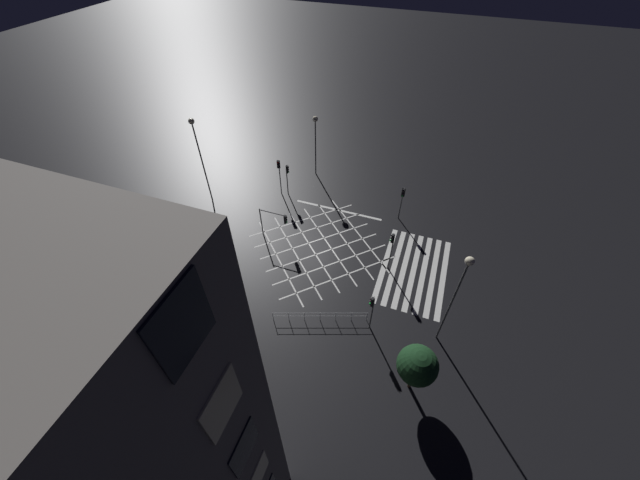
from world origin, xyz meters
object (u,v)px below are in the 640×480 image
at_px(traffic_light_nw_cross, 222,255).
at_px(street_tree_near, 146,264).
at_px(traffic_light_sw_cross, 372,307).
at_px(traffic_light_ne_main, 279,171).
at_px(traffic_light_ne_cross, 287,174).
at_px(traffic_light_nw_main, 219,251).
at_px(street_lamp_far, 461,282).
at_px(traffic_light_median_south, 392,245).
at_px(street_lamp_east, 315,130).
at_px(street_lamp_west, 197,143).
at_px(traffic_light_median_north, 275,219).
at_px(street_tree_far, 417,365).
at_px(traffic_light_se_main, 402,198).

distance_m(traffic_light_nw_cross, street_tree_near, 6.05).
distance_m(traffic_light_sw_cross, traffic_light_ne_main, 19.71).
height_order(traffic_light_ne_cross, traffic_light_nw_main, traffic_light_nw_main).
bearing_deg(traffic_light_ne_cross, street_lamp_far, -35.49).
height_order(traffic_light_median_south, traffic_light_ne_main, traffic_light_ne_main).
relative_size(traffic_light_nw_cross, traffic_light_ne_cross, 1.13).
xyz_separation_m(street_lamp_east, street_lamp_west, (-8.91, 9.43, 1.30)).
distance_m(traffic_light_sw_cross, traffic_light_nw_cross, 13.35).
relative_size(traffic_light_nw_cross, street_tree_near, 0.86).
bearing_deg(traffic_light_median_north, traffic_light_ne_cross, 104.33).
bearing_deg(traffic_light_median_south, street_tree_near, 27.34).
height_order(traffic_light_median_north, street_tree_far, street_tree_far).
xyz_separation_m(traffic_light_ne_cross, street_tree_far, (-17.90, -17.15, 0.44)).
relative_size(traffic_light_nw_cross, traffic_light_se_main, 1.10).
height_order(street_lamp_west, street_lamp_far, street_lamp_west).
distance_m(traffic_light_median_south, street_lamp_far, 8.77).
bearing_deg(traffic_light_median_south, traffic_light_nw_main, 23.00).
relative_size(street_lamp_east, street_lamp_far, 0.80).
bearing_deg(traffic_light_sw_cross, street_tree_near, 8.64).
xyz_separation_m(traffic_light_median_north, street_lamp_east, (12.11, 0.30, 3.41)).
bearing_deg(street_lamp_far, street_lamp_east, 43.09).
bearing_deg(traffic_light_median_north, street_lamp_west, 161.75).
xyz_separation_m(traffic_light_sw_cross, street_lamp_east, (19.08, 11.67, 3.13)).
distance_m(traffic_light_sw_cross, traffic_light_median_south, 6.75).
relative_size(traffic_light_se_main, street_tree_near, 0.78).
bearing_deg(traffic_light_sw_cross, traffic_light_nw_main, -3.51).
bearing_deg(traffic_light_median_south, traffic_light_ne_cross, -29.04).
relative_size(traffic_light_nw_cross, traffic_light_median_south, 1.00).
height_order(traffic_light_sw_cross, street_lamp_far, street_lamp_far).
xyz_separation_m(street_lamp_east, street_tree_far, (-22.87, -15.63, -2.70)).
height_order(traffic_light_ne_cross, traffic_light_ne_main, traffic_light_ne_main).
relative_size(traffic_light_median_north, street_tree_far, 0.74).
bearing_deg(street_tree_far, traffic_light_se_main, 13.42).
relative_size(traffic_light_median_north, street_lamp_east, 0.45).
height_order(traffic_light_median_north, street_lamp_west, street_lamp_west).
distance_m(street_lamp_east, street_lamp_west, 13.03).
distance_m(traffic_light_median_south, traffic_light_se_main, 7.37).
height_order(traffic_light_ne_main, street_lamp_west, street_lamp_west).
distance_m(traffic_light_ne_main, street_lamp_west, 8.90).
relative_size(traffic_light_ne_cross, street_tree_near, 0.76).
xyz_separation_m(traffic_light_nw_main, street_tree_far, (-4.64, -17.77, 0.01)).
bearing_deg(traffic_light_nw_main, traffic_light_ne_cross, -2.64).
bearing_deg(street_lamp_west, traffic_light_median_north, -108.25).
xyz_separation_m(traffic_light_ne_cross, street_lamp_west, (-3.93, 7.91, 4.45)).
bearing_deg(traffic_light_ne_main, street_lamp_west, -62.62).
bearing_deg(traffic_light_ne_main, traffic_light_se_main, 91.14).
bearing_deg(street_lamp_far, traffic_light_nw_cross, 90.98).
bearing_deg(street_lamp_east, traffic_light_median_south, -136.40).
distance_m(traffic_light_nw_cross, traffic_light_ne_cross, 13.54).
bearing_deg(traffic_light_se_main, traffic_light_median_south, 2.98).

